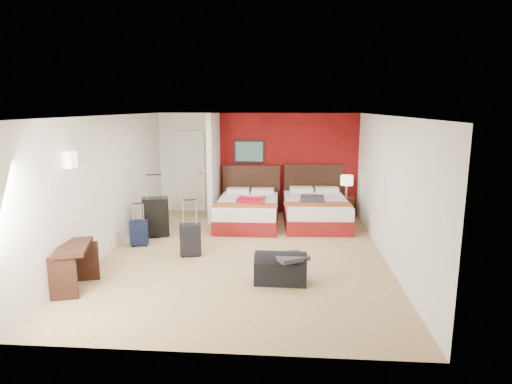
# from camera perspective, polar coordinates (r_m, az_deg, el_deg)

# --- Properties ---
(ground) EXTENTS (6.50, 6.50, 0.00)m
(ground) POSITION_cam_1_polar(r_m,az_deg,el_deg) (7.96, -1.51, -8.19)
(ground) COLOR tan
(ground) RESTS_ON ground
(room_walls) EXTENTS (5.02, 6.52, 2.50)m
(room_walls) POSITION_cam_1_polar(r_m,az_deg,el_deg) (9.26, -9.34, 2.45)
(room_walls) COLOR white
(room_walls) RESTS_ON ground
(red_accent_panel) EXTENTS (3.50, 0.04, 2.50)m
(red_accent_panel) POSITION_cam_1_polar(r_m,az_deg,el_deg) (10.79, 4.17, 3.78)
(red_accent_panel) COLOR maroon
(red_accent_panel) RESTS_ON ground
(partition_wall) EXTENTS (0.12, 1.20, 2.50)m
(partition_wall) POSITION_cam_1_polar(r_m,az_deg,el_deg) (10.33, -5.62, 3.42)
(partition_wall) COLOR silver
(partition_wall) RESTS_ON ground
(entry_door) EXTENTS (0.82, 0.06, 2.05)m
(entry_door) POSITION_cam_1_polar(r_m,az_deg,el_deg) (11.08, -8.90, 2.70)
(entry_door) COLOR silver
(entry_door) RESTS_ON ground
(bed_left) EXTENTS (1.37, 1.94, 0.58)m
(bed_left) POSITION_cam_1_polar(r_m,az_deg,el_deg) (9.77, -1.13, -2.72)
(bed_left) COLOR white
(bed_left) RESTS_ON ground
(bed_right) EXTENTS (1.50, 2.07, 0.60)m
(bed_right) POSITION_cam_1_polar(r_m,az_deg,el_deg) (9.89, 7.90, -2.59)
(bed_right) COLOR white
(bed_right) RESTS_ON ground
(red_suitcase_open) EXTENTS (0.68, 0.86, 0.10)m
(red_suitcase_open) POSITION_cam_1_polar(r_m,az_deg,el_deg) (9.59, -0.60, -0.91)
(red_suitcase_open) COLOR #B50F24
(red_suitcase_open) RESTS_ON bed_left
(jacket_bundle) EXTENTS (0.53, 0.43, 0.12)m
(jacket_bundle) POSITION_cam_1_polar(r_m,az_deg,el_deg) (9.51, 7.47, -0.91)
(jacket_bundle) COLOR #39393E
(jacket_bundle) RESTS_ON bed_right
(nightstand) EXTENTS (0.39, 0.39, 0.52)m
(nightstand) POSITION_cam_1_polar(r_m,az_deg,el_deg) (10.60, 11.81, -2.02)
(nightstand) COLOR #311F10
(nightstand) RESTS_ON ground
(table_lamp) EXTENTS (0.30, 0.30, 0.53)m
(table_lamp) POSITION_cam_1_polar(r_m,az_deg,el_deg) (10.49, 11.93, 0.75)
(table_lamp) COLOR silver
(table_lamp) RESTS_ON nightstand
(suitcase_black) EXTENTS (0.60, 0.47, 0.79)m
(suitcase_black) POSITION_cam_1_polar(r_m,az_deg,el_deg) (9.13, -13.17, -3.36)
(suitcase_black) COLOR black
(suitcase_black) RESTS_ON ground
(suitcase_charcoal) EXTENTS (0.42, 0.31, 0.55)m
(suitcase_charcoal) POSITION_cam_1_polar(r_m,az_deg,el_deg) (7.87, -8.68, -6.43)
(suitcase_charcoal) COLOR black
(suitcase_charcoal) RESTS_ON ground
(suitcase_navy) EXTENTS (0.38, 0.28, 0.47)m
(suitcase_navy) POSITION_cam_1_polar(r_m,az_deg,el_deg) (8.64, -15.25, -5.39)
(suitcase_navy) COLOR black
(suitcase_navy) RESTS_ON ground
(duffel_bag) EXTENTS (0.80, 0.43, 0.40)m
(duffel_bag) POSITION_cam_1_polar(r_m,az_deg,el_deg) (6.69, 3.28, -10.28)
(duffel_bag) COLOR black
(duffel_bag) RESTS_ON ground
(jacket_draped) EXTENTS (0.60, 0.57, 0.06)m
(jacket_draped) POSITION_cam_1_polar(r_m,az_deg,el_deg) (6.56, 4.62, -8.58)
(jacket_draped) COLOR #3A3B3F
(jacket_draped) RESTS_ON duffel_bag
(desk) EXTENTS (0.62, 0.90, 0.69)m
(desk) POSITION_cam_1_polar(r_m,az_deg,el_deg) (6.90, -22.88, -9.22)
(desk) COLOR black
(desk) RESTS_ON ground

